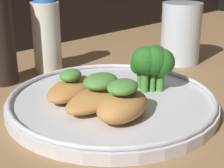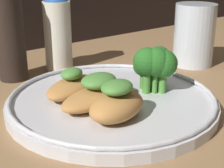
{
  "view_description": "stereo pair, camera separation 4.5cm",
  "coord_description": "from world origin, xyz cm",
  "px_view_note": "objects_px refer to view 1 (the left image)",
  "views": [
    {
      "loc": [
        -29.86,
        -30.36,
        19.38
      ],
      "look_at": [
        0.0,
        0.0,
        3.4
      ],
      "focal_mm": 55.0,
      "sensor_mm": 36.0,
      "label": 1
    },
    {
      "loc": [
        -26.46,
        -33.37,
        19.38
      ],
      "look_at": [
        0.0,
        0.0,
        3.4
      ],
      "focal_mm": 55.0,
      "sensor_mm": 36.0,
      "label": 2
    }
  ],
  "objects_px": {
    "sauce_bottle": "(46,32)",
    "drinking_glass": "(181,33)",
    "plate": "(112,101)",
    "broccoli_bunch": "(152,62)"
  },
  "relations": [
    {
      "from": "plate",
      "to": "broccoli_bunch",
      "type": "distance_m",
      "value": 0.08
    },
    {
      "from": "broccoli_bunch",
      "to": "drinking_glass",
      "type": "height_order",
      "value": "drinking_glass"
    },
    {
      "from": "sauce_bottle",
      "to": "plate",
      "type": "bearing_deg",
      "value": -99.08
    },
    {
      "from": "sauce_bottle",
      "to": "drinking_glass",
      "type": "distance_m",
      "value": 0.25
    },
    {
      "from": "plate",
      "to": "broccoli_bunch",
      "type": "height_order",
      "value": "broccoli_bunch"
    },
    {
      "from": "plate",
      "to": "drinking_glass",
      "type": "relative_size",
      "value": 2.49
    },
    {
      "from": "broccoli_bunch",
      "to": "plate",
      "type": "bearing_deg",
      "value": 163.3
    },
    {
      "from": "plate",
      "to": "sauce_bottle",
      "type": "height_order",
      "value": "sauce_bottle"
    },
    {
      "from": "broccoli_bunch",
      "to": "sauce_bottle",
      "type": "xyz_separation_m",
      "value": [
        -0.03,
        0.21,
        0.01
      ]
    },
    {
      "from": "plate",
      "to": "sauce_bottle",
      "type": "distance_m",
      "value": 0.2
    }
  ]
}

